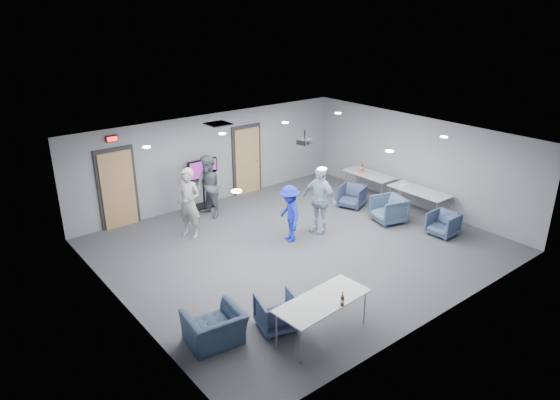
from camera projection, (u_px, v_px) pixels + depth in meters
floor at (299, 246)px, 12.55m from camera, size 9.00×9.00×0.00m
ceiling at (301, 141)px, 11.56m from camera, size 9.00×9.00×0.00m
wall_back at (213, 158)px, 14.96m from camera, size 9.00×0.02×2.70m
wall_front at (442, 256)px, 9.14m from camera, size 9.00×0.02×2.70m
wall_left at (120, 248)px, 9.44m from camera, size 0.02×8.00×2.70m
wall_right at (416, 162)px, 14.66m from camera, size 0.02×8.00×2.70m
door_left at (118, 189)px, 13.29m from camera, size 1.06×0.17×2.24m
door_right at (247, 160)px, 15.73m from camera, size 1.06×0.17×2.24m
exit_sign at (112, 139)px, 12.77m from camera, size 0.32×0.08×0.16m
hvac_diffuser at (218, 124)px, 13.31m from camera, size 0.60×0.60×0.03m
downlights at (301, 142)px, 11.56m from camera, size 6.18×3.78×0.02m
person_a at (189, 203)px, 12.75m from camera, size 0.69×0.80×1.84m
person_b at (209, 187)px, 13.96m from camera, size 0.75×0.93×1.79m
person_c at (319, 200)px, 13.02m from camera, size 0.61×1.12×1.81m
person_d at (289, 214)px, 12.57m from camera, size 0.84×1.09×1.49m
chair_right_a at (352, 196)px, 14.86m from camera, size 0.93×0.92×0.66m
chair_right_b at (388, 210)px, 13.79m from camera, size 0.99×0.97×0.74m
chair_right_c at (443, 224)px, 13.01m from camera, size 0.71×0.69×0.63m
chair_front_a at (277, 312)px, 9.26m from camera, size 0.88×0.90×0.66m
chair_front_b at (214, 328)px, 8.83m from camera, size 1.08×0.97×0.64m
table_right_a at (369, 175)px, 15.58m from camera, size 0.69×1.67×0.73m
table_right_b at (419, 192)px, 14.19m from camera, size 0.74×1.77×0.73m
table_front_left at (323, 302)px, 8.94m from camera, size 1.90×0.91×0.73m
bottle_front at (342, 300)px, 8.73m from camera, size 0.07×0.07×0.27m
bottle_right at (362, 167)px, 15.88m from camera, size 0.06×0.06×0.24m
snack_box at (361, 171)px, 15.71m from camera, size 0.21×0.17×0.04m
wrapper at (405, 185)px, 14.51m from camera, size 0.28×0.23×0.06m
tv_stand at (203, 180)px, 14.67m from camera, size 0.96×0.46×1.47m
projector at (305, 141)px, 12.70m from camera, size 0.39×0.36×0.36m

